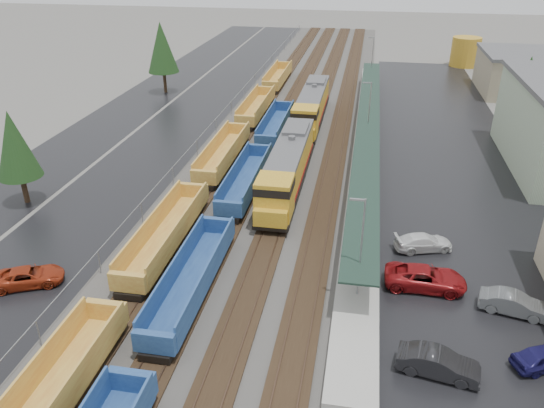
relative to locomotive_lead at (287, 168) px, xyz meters
The scene contains 21 objects.
ballast_strip 23.32m from the locomotive_lead, 94.95° to the left, with size 20.00×160.00×0.08m, color #302D2B.
trackbed 23.31m from the locomotive_lead, 94.95° to the left, with size 14.60×160.00×0.22m.
west_parking_lot 28.79m from the locomotive_lead, 126.34° to the left, with size 10.00×160.00×0.02m, color black.
west_road 35.62m from the locomotive_lead, 139.44° to the left, with size 9.00×160.00×0.02m, color black.
east_commuter_lot 21.61m from the locomotive_lead, 37.64° to the left, with size 16.00×100.00×0.02m, color black.
station_platform 15.21m from the locomotive_lead, 60.24° to the left, with size 3.00×80.00×8.00m.
chainlink_fence 24.44m from the locomotive_lead, 118.09° to the left, with size 0.08×160.04×2.02m.
distant_hills 179.00m from the locomotive_lead, 76.17° to the left, with size 301.00×140.00×25.20m.
tree_west_near 25.19m from the locomotive_lead, 163.98° to the right, with size 3.96×3.96×9.00m.
tree_west_far 41.75m from the locomotive_lead, 127.06° to the left, with size 4.84×4.84×11.00m.
tree_east 33.73m from the locomotive_lead, 39.07° to the left, with size 4.40×4.40×10.00m.
locomotive_lead is the anchor object (origin of this frame).
locomotive_trail 21.00m from the locomotive_lead, 90.00° to the left, with size 3.10×20.43×4.62m.
well_string_yellow 8.73m from the locomotive_lead, 157.84° to the right, with size 2.69×105.06×2.39m.
well_string_blue 18.34m from the locomotive_lead, 102.63° to the right, with size 2.63×83.65×2.34m.
storage_tank 66.78m from the locomotive_lead, 67.90° to the left, with size 5.43×5.43×5.43m, color #BC8D25.
parked_car_west_c 24.93m from the locomotive_lead, 130.03° to the right, with size 4.88×2.25×1.36m, color #982C13.
parked_car_east_a 26.04m from the locomotive_lead, 61.67° to the right, with size 4.72×1.65×1.56m, color black.
parked_car_east_b 18.88m from the locomotive_lead, 49.38° to the right, with size 5.78×2.67×1.61m, color maroon.
parked_car_east_c 15.51m from the locomotive_lead, 35.78° to the right, with size 4.67×1.90×1.35m, color silver.
parked_car_east_e 24.19m from the locomotive_lead, 42.21° to the right, with size 4.45×1.55×1.47m, color #585B5D.
Camera 1 is at (9.01, -10.27, 22.74)m, focal length 35.00 mm.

